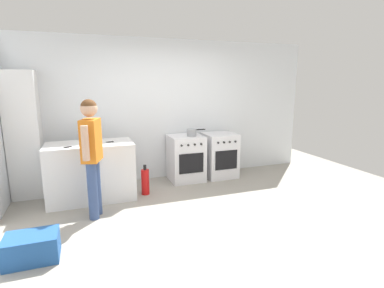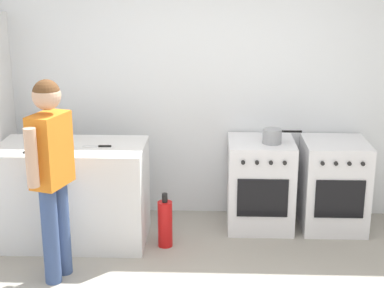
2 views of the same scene
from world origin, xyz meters
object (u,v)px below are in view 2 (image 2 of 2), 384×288
object	(u,v)px
knife_utility	(98,146)
fire_extinguisher	(165,223)
oven_left	(260,184)
pot	(272,136)
person	(51,164)
oven_right	(333,185)
knife_chef	(40,151)

from	to	relation	value
knife_utility	fire_extinguisher	xyz separation A→B (m)	(0.58, -0.07, -0.69)
oven_left	fire_extinguisher	size ratio (longest dim) A/B	1.70
pot	knife_utility	world-z (taller)	pot
oven_left	knife_utility	xyz separation A→B (m)	(-1.45, -0.41, 0.48)
fire_extinguisher	person	bearing A→B (deg)	-143.94
oven_left	fire_extinguisher	xyz separation A→B (m)	(-0.87, -0.48, -0.21)
person	fire_extinguisher	size ratio (longest dim) A/B	3.22
fire_extinguisher	oven_left	bearing A→B (deg)	28.78
oven_left	knife_utility	bearing A→B (deg)	-164.27
oven_left	person	size ratio (longest dim) A/B	0.53
person	oven_left	bearing A→B (deg)	32.44
oven_right	pot	bearing A→B (deg)	-173.05
knife_chef	knife_utility	distance (m)	0.49
knife_utility	person	xyz separation A→B (m)	(-0.23, -0.66, 0.05)
person	pot	bearing A→B (deg)	29.32
knife_utility	person	distance (m)	0.70
knife_utility	person	bearing A→B (deg)	-109.17
fire_extinguisher	knife_utility	bearing A→B (deg)	173.18
knife_chef	person	size ratio (longest dim) A/B	0.18
oven_left	pot	world-z (taller)	pot
pot	person	xyz separation A→B (m)	(-1.77, -0.99, 0.04)
oven_left	knife_chef	size ratio (longest dim) A/B	2.96
pot	knife_chef	xyz separation A→B (m)	(-2.01, -0.48, -0.01)
oven_left	fire_extinguisher	world-z (taller)	oven_left
oven_left	fire_extinguisher	distance (m)	1.01
pot	knife_chef	world-z (taller)	pot
pot	fire_extinguisher	world-z (taller)	pot
knife_utility	person	size ratio (longest dim) A/B	0.16
pot	knife_chef	bearing A→B (deg)	-166.58
oven_right	pot	size ratio (longest dim) A/B	2.39
knife_chef	pot	bearing A→B (deg)	13.42
knife_chef	fire_extinguisher	world-z (taller)	knife_chef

